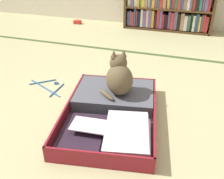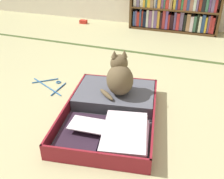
{
  "view_description": "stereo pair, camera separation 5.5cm",
  "coord_description": "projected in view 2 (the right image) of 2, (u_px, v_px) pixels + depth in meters",
  "views": [
    {
      "loc": [
        0.4,
        -1.22,
        1.0
      ],
      "look_at": [
        -0.05,
        0.16,
        0.17
      ],
      "focal_mm": 40.65,
      "sensor_mm": 36.0,
      "label": 1
    },
    {
      "loc": [
        0.46,
        -1.2,
        1.0
      ],
      "look_at": [
        -0.05,
        0.16,
        0.17
      ],
      "focal_mm": 40.65,
      "sensor_mm": 36.0,
      "label": 2
    }
  ],
  "objects": [
    {
      "name": "small_red_pouch",
      "position": [
        83.0,
        22.0,
        3.7
      ],
      "size": [
        0.1,
        0.07,
        0.05
      ],
      "color": "red",
      "rests_on": "ground_plane"
    },
    {
      "name": "ground_plane",
      "position": [
        111.0,
        126.0,
        1.61
      ],
      "size": [
        10.0,
        10.0,
        0.0
      ],
      "primitive_type": "plane",
      "color": "#B5B381"
    },
    {
      "name": "clothes_hanger",
      "position": [
        51.0,
        85.0,
        2.07
      ],
      "size": [
        0.36,
        0.27,
        0.01
      ],
      "color": "#2B609E",
      "rests_on": "ground_plane"
    },
    {
      "name": "tatami_border",
      "position": [
        154.0,
        55.0,
        2.65
      ],
      "size": [
        4.8,
        0.05,
        0.0
      ],
      "color": "#3F5327",
      "rests_on": "ground_plane"
    },
    {
      "name": "black_cat",
      "position": [
        119.0,
        77.0,
        1.71
      ],
      "size": [
        0.27,
        0.28,
        0.3
      ],
      "color": "brown",
      "rests_on": "open_suitcase"
    },
    {
      "name": "open_suitcase",
      "position": [
        113.0,
        109.0,
        1.69
      ],
      "size": [
        0.72,
        0.94,
        0.1
      ],
      "color": "maroon",
      "rests_on": "ground_plane"
    }
  ]
}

